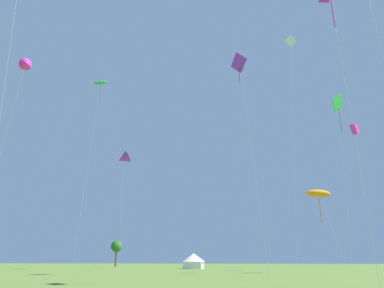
% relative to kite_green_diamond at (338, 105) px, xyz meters
% --- Properties ---
extents(kite_green_diamond, '(1.96, 2.18, 22.02)m').
position_rel_kite_green_diamond_xyz_m(kite_green_diamond, '(0.00, 0.00, 0.00)').
color(kite_green_diamond, green).
rests_on(kite_green_diamond, ground).
extents(kite_white_diamond, '(3.12, 2.38, 34.86)m').
position_rel_kite_green_diamond_xyz_m(kite_white_diamond, '(-4.56, 4.91, 12.09)').
color(kite_white_diamond, white).
rests_on(kite_white_diamond, ground).
extents(kite_magenta_box, '(1.54, 3.22, 23.46)m').
position_rel_kite_green_diamond_xyz_m(kite_magenta_box, '(5.72, 15.69, 2.05)').
color(kite_magenta_box, '#E02DA3').
rests_on(kite_magenta_box, ground).
extents(kite_orange_parafoil, '(4.15, 3.48, 10.29)m').
position_rel_kite_green_diamond_xyz_m(kite_orange_parafoil, '(-3.15, 3.04, -10.77)').
color(kite_orange_parafoil, orange).
rests_on(kite_orange_parafoil, ground).
extents(kite_green_parafoil, '(3.14, 1.81, 36.52)m').
position_rel_kite_green_diamond_xyz_m(kite_green_parafoil, '(-41.20, 15.68, 15.46)').
color(kite_green_parafoil, green).
rests_on(kite_green_parafoil, ground).
extents(kite_purple_diamond, '(3.09, 2.73, 25.61)m').
position_rel_kite_green_diamond_xyz_m(kite_purple_diamond, '(-12.07, -6.38, 3.58)').
color(kite_purple_diamond, purple).
rests_on(kite_purple_diamond, ground).
extents(kite_magenta_delta, '(3.09, 3.65, 31.40)m').
position_rel_kite_green_diamond_xyz_m(kite_magenta_delta, '(-44.70, -2.36, 9.80)').
color(kite_magenta_delta, '#E02DA3').
rests_on(kite_magenta_delta, ground).
extents(kite_purple_delta, '(3.49, 3.22, 21.57)m').
position_rel_kite_green_diamond_xyz_m(kite_purple_delta, '(-35.95, 17.34, -0.33)').
color(kite_purple_delta, purple).
rests_on(kite_purple_delta, ground).
extents(festival_tent_right, '(4.31, 4.31, 2.80)m').
position_rel_kite_green_diamond_xyz_m(festival_tent_right, '(-23.74, 24.95, -18.87)').
color(festival_tent_right, white).
rests_on(festival_tent_right, ground).
extents(tree_distant_left, '(2.91, 2.91, 6.45)m').
position_rel_kite_green_diamond_xyz_m(tree_distant_left, '(-47.85, 45.34, -15.51)').
color(tree_distant_left, brown).
rests_on(tree_distant_left, ground).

